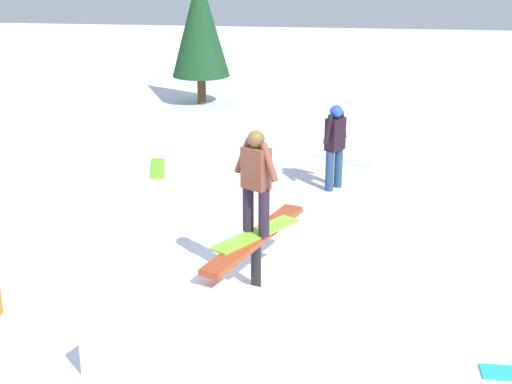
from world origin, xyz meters
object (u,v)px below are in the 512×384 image
object	(u,v)px
bystander_black	(335,143)
loose_snowboard_white	(344,161)
rail_feature	(256,243)
pine_tree_far	(200,25)
main_rider_on_rail	(256,185)
loose_snowboard_lime	(158,168)

from	to	relation	value
bystander_black	loose_snowboard_white	distance (m)	1.98
rail_feature	pine_tree_far	size ratio (longest dim) A/B	0.67
rail_feature	main_rider_on_rail	xyz separation A→B (m)	(0.00, 0.00, 0.82)
main_rider_on_rail	loose_snowboard_lime	distance (m)	5.81
rail_feature	loose_snowboard_white	xyz separation A→B (m)	(5.97, -1.09, -0.64)
main_rider_on_rail	pine_tree_far	distance (m)	11.49
main_rider_on_rail	bystander_black	bearing A→B (deg)	21.15
rail_feature	pine_tree_far	bearing A→B (deg)	34.54
rail_feature	loose_snowboard_white	bearing A→B (deg)	8.96
rail_feature	loose_snowboard_lime	size ratio (longest dim) A/B	1.83
main_rider_on_rail	rail_feature	bearing A→B (deg)	0.00
bystander_black	loose_snowboard_white	bearing A→B (deg)	27.56
rail_feature	bystander_black	world-z (taller)	bystander_black
bystander_black	loose_snowboard_lime	distance (m)	3.78
loose_snowboard_lime	bystander_black	bearing A→B (deg)	-116.24
rail_feature	main_rider_on_rail	size ratio (longest dim) A/B	1.72
main_rider_on_rail	bystander_black	distance (m)	4.34
bystander_black	main_rider_on_rail	bearing A→B (deg)	-159.11
rail_feature	bystander_black	distance (m)	4.30
loose_snowboard_lime	pine_tree_far	world-z (taller)	pine_tree_far
pine_tree_far	main_rider_on_rail	bearing A→B (deg)	-164.79
loose_snowboard_lime	loose_snowboard_white	distance (m)	3.91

